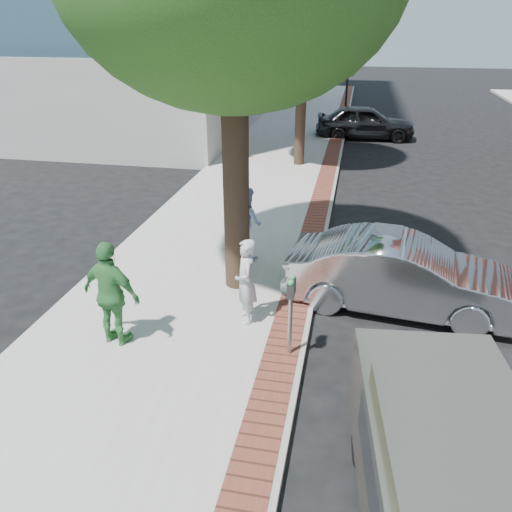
% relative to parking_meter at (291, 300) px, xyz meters
% --- Properties ---
extents(ground, '(120.00, 120.00, 0.00)m').
position_rel_parking_meter_xyz_m(ground, '(-0.83, 0.36, -1.21)').
color(ground, black).
rests_on(ground, ground).
extents(sidewalk, '(5.00, 60.00, 0.15)m').
position_rel_parking_meter_xyz_m(sidewalk, '(-2.33, 8.36, -1.13)').
color(sidewalk, '#9E9991').
rests_on(sidewalk, ground).
extents(brick_strip, '(0.60, 60.00, 0.01)m').
position_rel_parking_meter_xyz_m(brick_strip, '(-0.13, 8.36, -1.05)').
color(brick_strip, brown).
rests_on(brick_strip, sidewalk).
extents(curb, '(0.10, 60.00, 0.15)m').
position_rel_parking_meter_xyz_m(curb, '(0.22, 8.36, -1.13)').
color(curb, gray).
rests_on(curb, ground).
extents(office_base, '(18.20, 22.20, 4.00)m').
position_rel_parking_meter_xyz_m(office_base, '(-13.83, 22.36, 0.79)').
color(office_base, gray).
rests_on(office_base, ground).
extents(signal_near, '(0.70, 0.15, 3.80)m').
position_rel_parking_meter_xyz_m(signal_near, '(0.07, 22.36, 1.05)').
color(signal_near, black).
rests_on(signal_near, ground).
extents(tree_far, '(4.80, 4.80, 7.14)m').
position_rel_parking_meter_xyz_m(tree_far, '(-1.33, 12.36, 4.09)').
color(tree_far, black).
rests_on(tree_far, sidewalk).
extents(parking_meter, '(0.12, 0.32, 1.47)m').
position_rel_parking_meter_xyz_m(parking_meter, '(0.00, 0.00, 0.00)').
color(parking_meter, gray).
rests_on(parking_meter, sidewalk).
extents(person_gray, '(0.57, 0.70, 1.66)m').
position_rel_parking_meter_xyz_m(person_gray, '(-0.94, 0.87, -0.23)').
color(person_gray, '#B5B5BA').
rests_on(person_gray, sidewalk).
extents(person_officer, '(1.03, 1.05, 1.70)m').
position_rel_parking_meter_xyz_m(person_officer, '(-1.56, 3.75, -0.20)').
color(person_officer, '#84A1CD').
rests_on(person_officer, sidewalk).
extents(person_green, '(1.20, 0.71, 1.91)m').
position_rel_parking_meter_xyz_m(person_green, '(-3.03, -0.25, -0.10)').
color(person_green, '#3C8440').
rests_on(person_green, sidewalk).
extents(sedan_silver, '(4.68, 2.07, 1.49)m').
position_rel_parking_meter_xyz_m(sedan_silver, '(1.93, 2.17, -0.46)').
color(sedan_silver, '#A8A9AF').
rests_on(sedan_silver, ground).
extents(bg_car, '(4.84, 2.23, 1.61)m').
position_rel_parking_meter_xyz_m(bg_car, '(1.17, 18.22, -0.40)').
color(bg_car, black).
rests_on(bg_car, ground).
extents(van, '(2.24, 4.77, 1.70)m').
position_rel_parking_meter_xyz_m(van, '(2.13, -3.13, -0.27)').
color(van, gray).
rests_on(van, ground).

